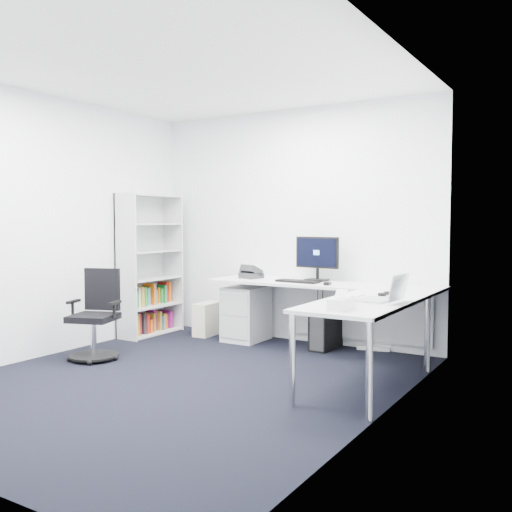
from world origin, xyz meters
The scene contains 21 objects.
ground centered at (0.00, 0.00, 0.00)m, with size 4.20×4.20×0.00m, color black.
ceiling centered at (0.00, 0.00, 2.70)m, with size 4.20×4.20×0.00m, color white.
wall_back centered at (0.00, 2.10, 1.35)m, with size 3.60×0.02×2.70m, color white.
wall_left centered at (-1.80, 0.00, 1.35)m, with size 0.02×4.20×2.70m, color white.
wall_right centered at (1.80, 0.00, 1.35)m, with size 0.02×4.20×2.70m, color white.
l_desk centered at (0.55, 1.40, 0.37)m, with size 2.53×1.42×0.74m, color silver, non-canonical shape.
drawer_pedestal centered at (-0.43, 1.77, 0.32)m, with size 0.41×0.51×0.63m, color silver.
bookshelf centered at (-1.62, 1.45, 0.86)m, with size 0.34×0.86×1.73m, color #BABCBD, non-canonical shape.
task_chair centered at (-1.24, 0.17, 0.46)m, with size 0.51×0.51×0.91m, color black, non-canonical shape.
black_pc_tower centered at (0.56, 1.84, 0.22)m, with size 0.20×0.45×0.44m, color black.
beige_pc_tower centered at (-1.00, 1.79, 0.20)m, with size 0.19×0.42×0.40m, color beige.
power_strip centered at (1.03, 2.05, 0.02)m, with size 0.35×0.06×0.04m, color white.
monitor centered at (0.43, 1.87, 0.99)m, with size 0.53×0.17×0.50m, color black, non-canonical shape.
black_keyboard centered at (0.32, 1.63, 0.75)m, with size 0.47×0.17×0.02m, color black.
mouse centered at (0.71, 1.55, 0.75)m, with size 0.06×0.09×0.03m, color black.
desk_phone centered at (-0.34, 1.75, 0.81)m, with size 0.21×0.21×0.15m, color #272729, non-canonical shape.
laptop centered at (1.52, 0.69, 0.86)m, with size 0.35×0.34×0.25m, color #B8BBBF, non-canonical shape.
white_keyboard centered at (1.26, 0.79, 0.75)m, with size 0.11×0.40×0.01m, color white.
headphones centered at (1.48, 1.09, 0.76)m, with size 0.11×0.17×0.05m, color black, non-canonical shape.
orange_fruit centered at (1.44, 0.39, 0.78)m, with size 0.07×0.07×0.07m, color orange.
tissue_box centered at (1.47, 0.13, 0.78)m, with size 0.13×0.24×0.08m, color white.
Camera 1 is at (3.14, -3.82, 1.40)m, focal length 40.00 mm.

